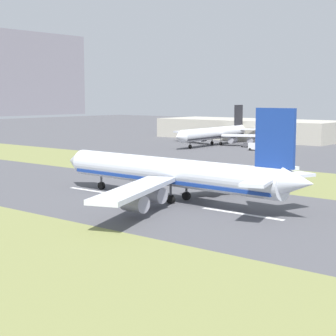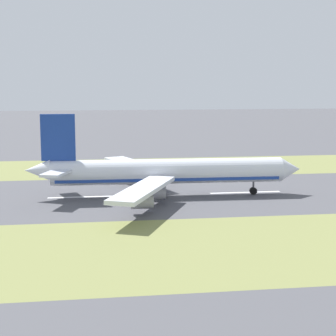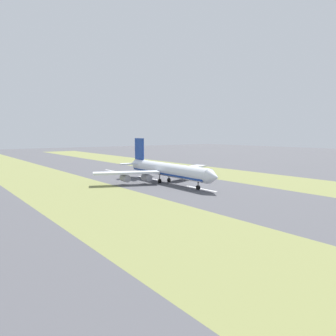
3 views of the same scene
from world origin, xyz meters
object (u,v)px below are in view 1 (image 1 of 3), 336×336
Objects in this scene: airplane_main_jet at (175,173)px; airplane_parked_apron at (215,133)px; service_truck at (255,146)px; terminal_building at (249,129)px; apron_car at (246,145)px.

airplane_parked_apron is (119.82, 71.90, -0.62)m from airplane_main_jet.
airplane_main_jet is 118.20m from service_truck.
apron_car is (-43.59, -24.88, -4.09)m from terminal_building.
terminal_building is 44.08m from airplane_parked_apron.
airplane_main_jet is 181.77m from terminal_building.
airplane_main_jet is 0.69× the size of terminal_building.
airplane_parked_apron is (-43.29, -8.31, 0.32)m from terminal_building.
airplane_main_jet reaches higher than terminal_building.
terminal_building is (163.11, 80.21, -0.93)m from airplane_main_jet.
airplane_main_jet reaches higher than airplane_parked_apron.
terminal_building is at bearing 29.72° from apron_car.
apron_car is (-0.29, -16.57, -4.40)m from airplane_parked_apron.
apron_car is at bearing -91.02° from airplane_parked_apron.
airplane_main_jet is at bearing -157.81° from service_truck.
apron_car is at bearing 46.57° from service_truck.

